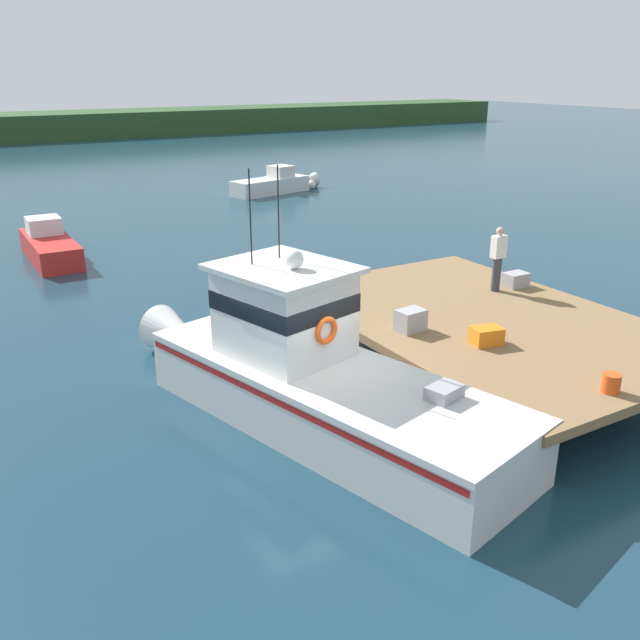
{
  "coord_description": "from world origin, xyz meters",
  "views": [
    {
      "loc": [
        -5.9,
        -10.7,
        6.52
      ],
      "look_at": [
        1.2,
        1.28,
        1.4
      ],
      "focal_mm": 38.69,
      "sensor_mm": 36.0,
      "label": 1
    }
  ],
  "objects_px": {
    "mooring_buoy_spare_mooring": "(283,178)",
    "crate_single_far": "(516,280)",
    "crate_single_by_cleat": "(411,320)",
    "deckhand_by_the_boat": "(498,258)",
    "moored_boat_far_right": "(276,184)",
    "mooring_buoy_inshore": "(312,185)",
    "main_fishing_boat": "(308,372)",
    "crate_stack_mid_dock": "(486,336)",
    "moored_boat_far_left": "(48,244)",
    "bait_bucket": "(611,383)"
  },
  "relations": [
    {
      "from": "mooring_buoy_spare_mooring",
      "to": "crate_single_far",
      "type": "bearing_deg",
      "value": -104.56
    },
    {
      "from": "crate_single_by_cleat",
      "to": "deckhand_by_the_boat",
      "type": "relative_size",
      "value": 0.37
    },
    {
      "from": "deckhand_by_the_boat",
      "to": "moored_boat_far_right",
      "type": "xyz_separation_m",
      "value": [
        5.07,
        22.05,
        -1.57
      ]
    },
    {
      "from": "mooring_buoy_spare_mooring",
      "to": "mooring_buoy_inshore",
      "type": "xyz_separation_m",
      "value": [
        0.1,
        -3.25,
        0.06
      ]
    },
    {
      "from": "crate_single_by_cleat",
      "to": "mooring_buoy_spare_mooring",
      "type": "relative_size",
      "value": 1.63
    },
    {
      "from": "crate_single_far",
      "to": "mooring_buoy_inshore",
      "type": "distance_m",
      "value": 23.1
    },
    {
      "from": "crate_single_by_cleat",
      "to": "crate_single_far",
      "type": "height_order",
      "value": "crate_single_by_cleat"
    },
    {
      "from": "main_fishing_boat",
      "to": "crate_stack_mid_dock",
      "type": "distance_m",
      "value": 3.78
    },
    {
      "from": "main_fishing_boat",
      "to": "crate_stack_mid_dock",
      "type": "bearing_deg",
      "value": -15.74
    },
    {
      "from": "crate_stack_mid_dock",
      "to": "mooring_buoy_spare_mooring",
      "type": "xyz_separation_m",
      "value": [
        10.0,
        27.88,
        -1.19
      ]
    },
    {
      "from": "deckhand_by_the_boat",
      "to": "moored_boat_far_left",
      "type": "distance_m",
      "value": 16.31
    },
    {
      "from": "crate_single_by_cleat",
      "to": "moored_boat_far_left",
      "type": "bearing_deg",
      "value": 107.57
    },
    {
      "from": "crate_single_by_cleat",
      "to": "moored_boat_far_right",
      "type": "height_order",
      "value": "crate_single_by_cleat"
    },
    {
      "from": "crate_single_by_cleat",
      "to": "moored_boat_far_right",
      "type": "distance_m",
      "value": 24.78
    },
    {
      "from": "crate_single_by_cleat",
      "to": "crate_single_far",
      "type": "bearing_deg",
      "value": 15.02
    },
    {
      "from": "moored_boat_far_left",
      "to": "crate_stack_mid_dock",
      "type": "bearing_deg",
      "value": -71.08
    },
    {
      "from": "crate_stack_mid_dock",
      "to": "mooring_buoy_inshore",
      "type": "height_order",
      "value": "crate_stack_mid_dock"
    },
    {
      "from": "main_fishing_boat",
      "to": "crate_stack_mid_dock",
      "type": "height_order",
      "value": "main_fishing_boat"
    },
    {
      "from": "mooring_buoy_spare_mooring",
      "to": "crate_stack_mid_dock",
      "type": "bearing_deg",
      "value": -109.73
    },
    {
      "from": "deckhand_by_the_boat",
      "to": "mooring_buoy_inshore",
      "type": "height_order",
      "value": "deckhand_by_the_boat"
    },
    {
      "from": "crate_single_far",
      "to": "moored_boat_far_left",
      "type": "xyz_separation_m",
      "value": [
        -9.06,
        13.93,
        -0.9
      ]
    },
    {
      "from": "crate_single_far",
      "to": "mooring_buoy_inshore",
      "type": "relative_size",
      "value": 1.25
    },
    {
      "from": "bait_bucket",
      "to": "mooring_buoy_spare_mooring",
      "type": "xyz_separation_m",
      "value": [
        9.71,
        30.65,
        -1.19
      ]
    },
    {
      "from": "crate_single_by_cleat",
      "to": "mooring_buoy_inshore",
      "type": "relative_size",
      "value": 1.25
    },
    {
      "from": "crate_single_far",
      "to": "bait_bucket",
      "type": "bearing_deg",
      "value": -120.52
    },
    {
      "from": "crate_stack_mid_dock",
      "to": "mooring_buoy_inshore",
      "type": "xyz_separation_m",
      "value": [
        10.1,
        24.63,
        -1.14
      ]
    },
    {
      "from": "main_fishing_boat",
      "to": "mooring_buoy_inshore",
      "type": "xyz_separation_m",
      "value": [
        13.72,
        23.61,
        -0.77
      ]
    },
    {
      "from": "crate_single_far",
      "to": "moored_boat_far_left",
      "type": "bearing_deg",
      "value": 123.05
    },
    {
      "from": "crate_stack_mid_dock",
      "to": "mooring_buoy_spare_mooring",
      "type": "height_order",
      "value": "crate_stack_mid_dock"
    },
    {
      "from": "crate_stack_mid_dock",
      "to": "bait_bucket",
      "type": "height_order",
      "value": "crate_stack_mid_dock"
    },
    {
      "from": "mooring_buoy_spare_mooring",
      "to": "mooring_buoy_inshore",
      "type": "relative_size",
      "value": 0.77
    },
    {
      "from": "main_fishing_boat",
      "to": "mooring_buoy_spare_mooring",
      "type": "relative_size",
      "value": 27.01
    },
    {
      "from": "main_fishing_boat",
      "to": "deckhand_by_the_boat",
      "type": "relative_size",
      "value": 6.1
    },
    {
      "from": "mooring_buoy_spare_mooring",
      "to": "main_fishing_boat",
      "type": "bearing_deg",
      "value": -116.89
    },
    {
      "from": "crate_single_far",
      "to": "crate_stack_mid_dock",
      "type": "bearing_deg",
      "value": -143.37
    },
    {
      "from": "deckhand_by_the_boat",
      "to": "mooring_buoy_spare_mooring",
      "type": "xyz_separation_m",
      "value": [
        7.29,
        25.34,
        -1.87
      ]
    },
    {
      "from": "main_fishing_boat",
      "to": "bait_bucket",
      "type": "distance_m",
      "value": 5.46
    },
    {
      "from": "crate_single_by_cleat",
      "to": "deckhand_by_the_boat",
      "type": "xyz_separation_m",
      "value": [
        3.59,
        1.16,
        0.62
      ]
    },
    {
      "from": "mooring_buoy_inshore",
      "to": "crate_single_far",
      "type": "bearing_deg",
      "value": -106.83
    },
    {
      "from": "main_fishing_boat",
      "to": "deckhand_by_the_boat",
      "type": "height_order",
      "value": "main_fishing_boat"
    },
    {
      "from": "moored_boat_far_left",
      "to": "mooring_buoy_spare_mooring",
      "type": "distance_m",
      "value": 19.37
    },
    {
      "from": "main_fishing_boat",
      "to": "mooring_buoy_spare_mooring",
      "type": "height_order",
      "value": "main_fishing_boat"
    },
    {
      "from": "moored_boat_far_right",
      "to": "crate_single_by_cleat",
      "type": "bearing_deg",
      "value": -110.46
    },
    {
      "from": "crate_single_by_cleat",
      "to": "bait_bucket",
      "type": "bearing_deg",
      "value": -74.39
    },
    {
      "from": "crate_stack_mid_dock",
      "to": "main_fishing_boat",
      "type": "bearing_deg",
      "value": 164.26
    },
    {
      "from": "deckhand_by_the_boat",
      "to": "main_fishing_boat",
      "type": "bearing_deg",
      "value": -166.47
    },
    {
      "from": "crate_single_far",
      "to": "moored_boat_far_left",
      "type": "distance_m",
      "value": 16.64
    },
    {
      "from": "deckhand_by_the_boat",
      "to": "mooring_buoy_inshore",
      "type": "xyz_separation_m",
      "value": [
        7.38,
        22.08,
        -1.82
      ]
    },
    {
      "from": "moored_boat_far_left",
      "to": "mooring_buoy_inshore",
      "type": "relative_size",
      "value": 11.55
    },
    {
      "from": "main_fishing_boat",
      "to": "bait_bucket",
      "type": "height_order",
      "value": "main_fishing_boat"
    }
  ]
}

